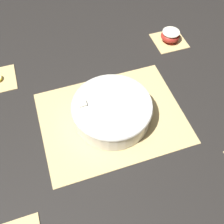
# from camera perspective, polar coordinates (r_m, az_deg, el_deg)

# --- Properties ---
(ground_plane) EXTENTS (6.00, 6.00, 0.00)m
(ground_plane) POSITION_cam_1_polar(r_m,az_deg,el_deg) (0.90, -0.00, -1.28)
(ground_plane) COLOR black
(bamboo_mat_center) EXTENTS (0.48, 0.37, 0.01)m
(bamboo_mat_center) POSITION_cam_1_polar(r_m,az_deg,el_deg) (0.89, -0.00, -1.17)
(bamboo_mat_center) COLOR #D6B775
(bamboo_mat_center) RESTS_ON ground_plane
(coaster_mat_near_left) EXTENTS (0.13, 0.13, 0.01)m
(coaster_mat_near_left) POSITION_cam_1_polar(r_m,az_deg,el_deg) (1.19, 12.34, 14.95)
(coaster_mat_near_left) COLOR #D6B775
(coaster_mat_near_left) RESTS_ON ground_plane
(fruit_salad_bowl) EXTENTS (0.26, 0.26, 0.08)m
(fruit_salad_bowl) POSITION_cam_1_polar(r_m,az_deg,el_deg) (0.86, 0.00, 0.51)
(fruit_salad_bowl) COLOR silver
(fruit_salad_bowl) RESTS_ON bamboo_mat_center
(apple_half) EXTENTS (0.08, 0.08, 0.04)m
(apple_half) POSITION_cam_1_polar(r_m,az_deg,el_deg) (1.17, 12.57, 15.90)
(apple_half) COLOR #B72D23
(apple_half) RESTS_ON coaster_mat_near_left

